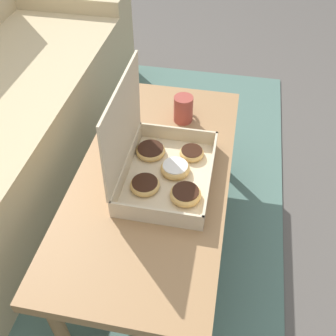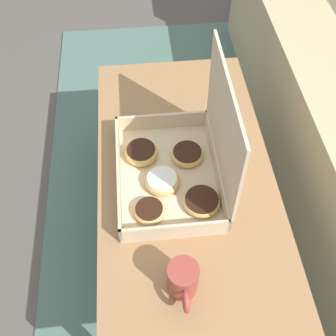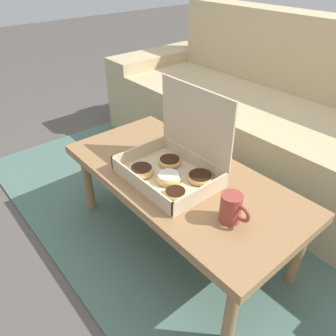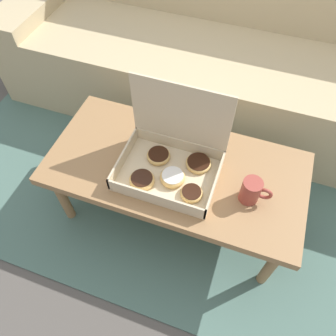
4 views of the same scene
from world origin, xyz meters
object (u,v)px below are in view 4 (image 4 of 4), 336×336
Objects in this scene: pastry_box at (172,161)px; coffee_mug at (252,191)px; coffee_table at (176,171)px; couch at (223,63)px.

pastry_box is 3.33× the size of coffee_mug.
coffee_table is 9.08× the size of coffee_mug.
couch is 0.85m from coffee_table.
coffee_table is at bearing 69.35° from pastry_box.
pastry_box is (-0.01, -0.88, 0.15)m from couch.
coffee_table is 2.73× the size of pastry_box.
pastry_box is (-0.01, -0.03, 0.10)m from coffee_table.
coffee_table is 0.34m from coffee_mug.
couch reaches higher than pastry_box.
pastry_box reaches higher than coffee_mug.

